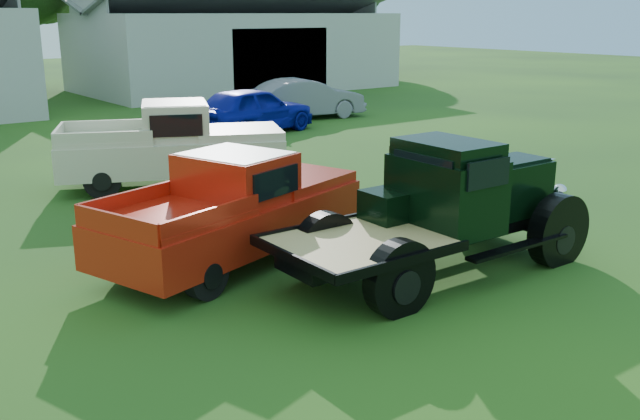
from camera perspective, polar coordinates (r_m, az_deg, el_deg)
ground at (r=10.53m, az=3.11°, el=-7.09°), size 120.00×120.00×0.00m
shed_right at (r=39.96m, az=-6.82°, el=13.35°), size 16.80×9.20×5.20m
tree_c at (r=41.94m, az=-22.36°, el=15.04°), size 5.40×5.40×9.00m
tree_e at (r=50.95m, az=2.24°, el=16.31°), size 5.70×5.70×9.50m
vintage_flatbed at (r=11.36m, az=9.59°, el=0.12°), size 5.44×2.23×2.14m
red_pickup at (r=11.89m, az=-6.99°, el=0.20°), size 5.43×3.39×1.85m
white_pickup at (r=17.38m, az=-11.76°, el=5.08°), size 5.77×4.13×1.98m
misc_car_blue at (r=24.80m, az=-5.47°, el=7.97°), size 5.07×2.90×1.62m
misc_car_grey at (r=28.34m, az=-1.22°, el=8.90°), size 4.91×2.39×1.55m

